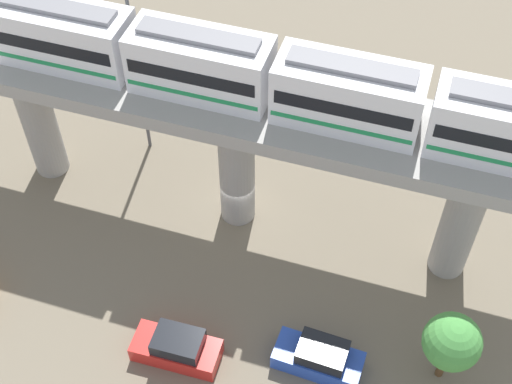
% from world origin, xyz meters
% --- Properties ---
extents(ground_plane, '(120.00, 120.00, 0.00)m').
position_xyz_m(ground_plane, '(0.00, 0.00, 0.00)').
color(ground_plane, '#706654').
extents(viaduct, '(5.20, 35.80, 8.76)m').
position_xyz_m(viaduct, '(0.00, 0.00, 6.75)').
color(viaduct, '#999691').
rests_on(viaduct, ground).
extents(train, '(2.64, 27.45, 3.24)m').
position_xyz_m(train, '(0.00, 1.85, 10.29)').
color(train, white).
rests_on(train, viaduct).
extents(parked_car_red, '(1.94, 4.26, 1.76)m').
position_xyz_m(parked_car_red, '(9.28, 0.05, 0.74)').
color(parked_car_red, red).
rests_on(parked_car_red, ground).
extents(parked_car_blue, '(1.96, 4.27, 1.76)m').
position_xyz_m(parked_car_blue, '(7.73, 6.64, 0.74)').
color(parked_car_blue, '#284CB7').
rests_on(parked_car_blue, ground).
extents(tree_near_viaduct, '(2.67, 2.67, 4.43)m').
position_xyz_m(tree_near_viaduct, '(6.42, 12.20, 3.07)').
color(tree_near_viaduct, brown).
rests_on(tree_near_viaduct, ground).
extents(signal_post, '(0.44, 0.28, 11.36)m').
position_xyz_m(signal_post, '(-3.40, -6.84, 6.21)').
color(signal_post, '#4C4C51').
rests_on(signal_post, ground).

